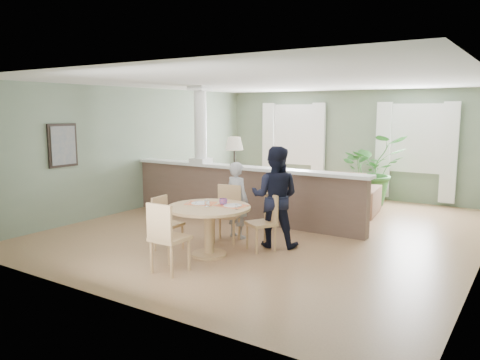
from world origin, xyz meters
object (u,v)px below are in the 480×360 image
Objects in this scene: dining_table at (209,216)px; man_person at (275,197)px; chair_far_man at (265,219)px; chair_side at (165,220)px; chair_far_boy at (228,210)px; child_person at (237,200)px; chair_near at (166,235)px; sofa at (312,191)px; houseplant at (371,170)px.

man_person is at bearing 59.50° from dining_table.
chair_side is at bearing -117.27° from chair_far_man.
man_person reaches higher than chair_far_boy.
chair_far_man is 0.42m from man_person.
child_person is (-0.21, 1.09, 0.05)m from dining_table.
dining_table is at bearing 114.22° from child_person.
dining_table is 1.29× the size of chair_near.
dining_table is 0.92m from chair_far_man.
houseplant is (0.93, 1.27, 0.41)m from sofa.
houseplant is at bearing -20.08° from chair_side.
chair_side is at bearing -107.03° from houseplant.
child_person is at bearing -104.30° from houseplant.
sofa is 3.04m from man_person.
man_person reaches higher than chair_far_man.
sofa is 2.91× the size of chair_near.
chair_near is 1.16m from chair_side.
chair_side is at bearing 77.59° from child_person.
child_person is (-0.20, 2.05, 0.12)m from chair_near.
chair_side is (-0.78, 0.85, -0.07)m from chair_near.
chair_far_man is at bearing 66.09° from man_person.
chair_far_man is at bearing 52.55° from dining_table.
chair_near is 1.16× the size of chair_side.
chair_side is 1.35m from child_person.
chair_side is (-1.63, -5.32, -0.36)m from houseplant.
dining_table is at bearing 41.89° from man_person.
child_person reaches higher than chair_far_man.
chair_far_man is 1.05× the size of chair_side.
houseplant is at bearing -97.92° from chair_near.
dining_table is 1.11m from child_person.
houseplant reaches higher than sofa.
dining_table is at bearing -95.74° from sofa.
child_person is (0.03, 0.24, 0.14)m from chair_far_boy.
chair_far_man reaches higher than sofa.
chair_near is at bearing -101.01° from chair_far_boy.
houseplant reaches higher than chair_far_man.
chair_side is 0.52× the size of man_person.
man_person is (0.58, 0.99, 0.21)m from dining_table.
sofa is 1.72× the size of houseplant.
dining_table is (0.09, -3.93, 0.19)m from sofa.
chair_near reaches higher than sofa.
dining_table is 0.95× the size of child_person.
chair_side is at bearing -106.88° from sofa.
chair_near is 0.60× the size of man_person.
houseplant is at bearing 46.70° from sofa.
houseplant is 1.69× the size of chair_near.
chair_side is at bearing -138.02° from chair_far_boy.
sofa is 3.27m from chair_far_man.
chair_near is at bearing -77.79° from chair_far_man.
man_person is (0.59, 1.96, 0.28)m from chair_near.
man_person is at bearing 114.30° from chair_far_man.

